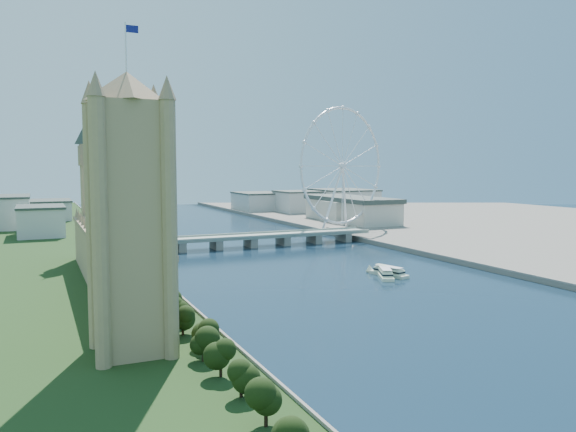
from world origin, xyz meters
TOP-DOWN VIEW (x-y plane):
  - ground at (0.00, 0.00)m, footprint 2000.00×2000.00m
  - tree_row at (-113.00, 66.00)m, footprint 8.13×200.13m
  - victoria_tower at (-135.00, 55.00)m, footprint 28.16×28.16m
  - parliament_range at (-128.00, 170.00)m, footprint 24.00×200.00m
  - big_ben at (-128.00, 278.00)m, footprint 20.02×20.02m
  - westminster_bridge at (0.00, 300.00)m, footprint 220.00×22.00m
  - london_eye at (119.98, 355.08)m, footprint 113.60×39.12m
  - county_hall at (175.00, 430.00)m, footprint 54.00×144.00m
  - city_skyline at (39.22, 560.08)m, footprint 505.00×280.00m
  - tour_boat_near at (33.63, 145.80)m, footprint 14.67×30.42m
  - tour_boat_far at (28.25, 142.08)m, footprint 19.46×29.90m

SIDE VIEW (x-z plane):
  - ground at x=0.00m, z-range 0.00..0.00m
  - county_hall at x=175.00m, z-range -17.50..17.50m
  - tour_boat_near at x=33.63m, z-range -3.26..3.26m
  - tour_boat_far at x=28.25m, z-range -3.26..3.26m
  - westminster_bridge at x=0.00m, z-range 1.88..11.38m
  - tree_row at x=-113.00m, z-range -1.07..19.04m
  - city_skyline at x=39.22m, z-range 0.96..32.96m
  - parliament_range at x=-128.00m, z-range -16.52..53.48m
  - victoria_tower at x=-135.00m, z-range -1.51..110.49m
  - big_ben at x=-128.00m, z-range 11.57..121.57m
  - london_eye at x=119.98m, z-range 5.37..129.67m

